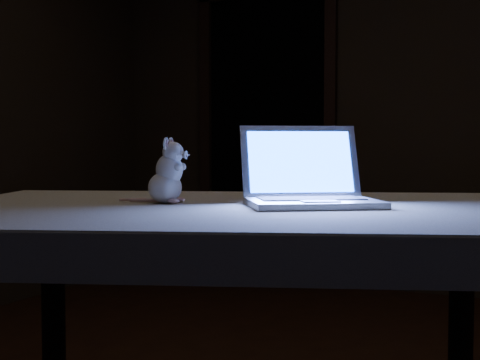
% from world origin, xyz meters
% --- Properties ---
extents(back_wall, '(4.50, 0.04, 2.60)m').
position_xyz_m(back_wall, '(0.00, 2.50, 1.30)').
color(back_wall, black).
rests_on(back_wall, ground).
extents(doorway, '(1.06, 0.36, 2.13)m').
position_xyz_m(doorway, '(-1.10, 2.50, 1.06)').
color(doorway, black).
rests_on(doorway, back_wall).
extents(tablecloth, '(1.96, 1.74, 0.10)m').
position_xyz_m(tablecloth, '(0.03, -0.51, 0.78)').
color(tablecloth, '#BDB69F').
rests_on(tablecloth, table).
extents(laptop, '(0.44, 0.43, 0.23)m').
position_xyz_m(laptop, '(0.28, -0.44, 0.95)').
color(laptop, '#B5B5BA').
rests_on(laptop, tablecloth).
extents(plush_mouse, '(0.18, 0.18, 0.18)m').
position_xyz_m(plush_mouse, '(-0.12, -0.52, 0.92)').
color(plush_mouse, white).
rests_on(plush_mouse, tablecloth).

